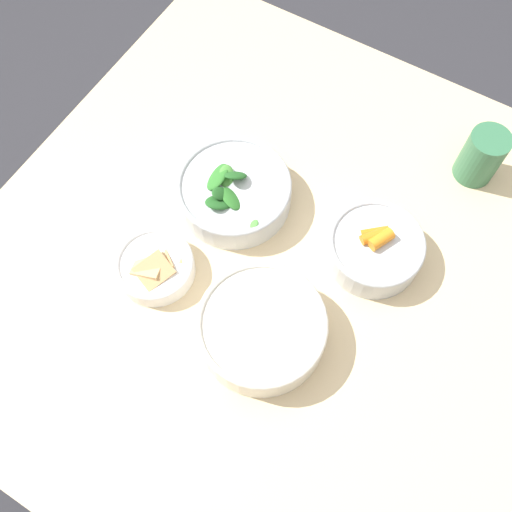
# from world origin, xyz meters

# --- Properties ---
(ground_plane) EXTENTS (10.00, 10.00, 0.00)m
(ground_plane) POSITION_xyz_m (0.00, 0.00, 0.00)
(ground_plane) COLOR #2D2D33
(dining_table) EXTENTS (1.02, 1.08, 0.72)m
(dining_table) POSITION_xyz_m (0.00, 0.00, 0.62)
(dining_table) COLOR beige
(dining_table) RESTS_ON ground_plane
(bowl_carrots) EXTENTS (0.16, 0.16, 0.07)m
(bowl_carrots) POSITION_xyz_m (-0.09, 0.08, 0.75)
(bowl_carrots) COLOR silver
(bowl_carrots) RESTS_ON dining_table
(bowl_greens) EXTENTS (0.20, 0.20, 0.08)m
(bowl_greens) POSITION_xyz_m (-0.06, -0.17, 0.75)
(bowl_greens) COLOR silver
(bowl_greens) RESTS_ON dining_table
(bowl_beans_hotdog) EXTENTS (0.20, 0.20, 0.06)m
(bowl_beans_hotdog) POSITION_xyz_m (0.12, -0.01, 0.75)
(bowl_beans_hotdog) COLOR silver
(bowl_beans_hotdog) RESTS_ON dining_table
(bowl_cookies) EXTENTS (0.13, 0.13, 0.04)m
(bowl_cookies) POSITION_xyz_m (0.12, -0.21, 0.74)
(bowl_cookies) COLOR white
(bowl_cookies) RESTS_ON dining_table
(cup) EXTENTS (0.07, 0.07, 0.10)m
(cup) POSITION_xyz_m (-0.33, 0.16, 0.77)
(cup) COLOR #336B47
(cup) RESTS_ON dining_table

